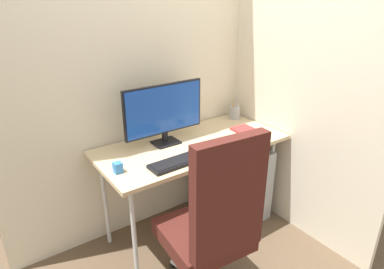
% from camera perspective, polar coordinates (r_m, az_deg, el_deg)
% --- Properties ---
extents(ground_plane, '(8.00, 8.00, 0.00)m').
position_cam_1_polar(ground_plane, '(2.81, 0.03, -15.67)').
color(ground_plane, brown).
extents(wall_back, '(2.56, 0.04, 2.80)m').
position_cam_1_polar(wall_back, '(2.52, -4.75, 14.74)').
color(wall_back, beige).
rests_on(wall_back, ground_plane).
extents(wall_side_right, '(0.04, 1.82, 2.80)m').
position_cam_1_polar(wall_side_right, '(2.60, 15.84, 14.23)').
color(wall_side_right, beige).
rests_on(wall_side_right, ground_plane).
extents(desk, '(1.38, 0.64, 0.76)m').
position_cam_1_polar(desk, '(2.43, 0.03, -2.54)').
color(desk, '#D1B78C').
rests_on(desk, ground_plane).
extents(office_chair, '(0.56, 0.57, 1.15)m').
position_cam_1_polar(office_chair, '(1.91, 3.66, -14.88)').
color(office_chair, black).
rests_on(office_chair, ground_plane).
extents(filing_cabinet, '(0.45, 0.49, 0.61)m').
position_cam_1_polar(filing_cabinet, '(2.83, 6.97, -8.11)').
color(filing_cabinet, '#9EA0A5').
rests_on(filing_cabinet, ground_plane).
extents(monitor, '(0.61, 0.15, 0.43)m').
position_cam_1_polar(monitor, '(2.34, -4.78, 4.01)').
color(monitor, black).
rests_on(monitor, desk).
extents(keyboard, '(0.38, 0.14, 0.02)m').
position_cam_1_polar(keyboard, '(2.13, -2.45, -4.69)').
color(keyboard, black).
rests_on(keyboard, desk).
extents(mouse, '(0.06, 0.09, 0.03)m').
position_cam_1_polar(mouse, '(2.36, 5.76, -1.70)').
color(mouse, black).
rests_on(mouse, desk).
extents(pen_holder, '(0.09, 0.09, 0.17)m').
position_cam_1_polar(pen_holder, '(2.90, 7.30, 3.78)').
color(pen_holder, '#9EA0A5').
rests_on(pen_holder, desk).
extents(notebook, '(0.17, 0.23, 0.02)m').
position_cam_1_polar(notebook, '(2.63, 9.33, 0.59)').
color(notebook, '#B23333').
rests_on(notebook, desk).
extents(desk_clamp_accessory, '(0.05, 0.05, 0.06)m').
position_cam_1_polar(desk_clamp_accessory, '(2.06, -12.56, -5.54)').
color(desk_clamp_accessory, '#337FD8').
rests_on(desk_clamp_accessory, desk).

